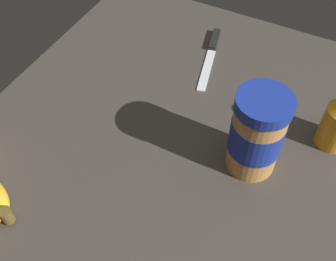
{
  "coord_description": "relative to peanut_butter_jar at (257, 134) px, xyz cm",
  "views": [
    {
      "loc": [
        41.78,
        18.75,
        60.05
      ],
      "look_at": [
        0.39,
        -2.55,
        3.31
      ],
      "focal_mm": 43.78,
      "sensor_mm": 36.0,
      "label": 1
    }
  ],
  "objects": [
    {
      "name": "butter_knife",
      "position": [
        -23.85,
        -17.77,
        -7.63
      ],
      "size": [
        20.02,
        6.31,
        1.2
      ],
      "color": "silver",
      "rests_on": "ground_plane"
    },
    {
      "name": "peanut_butter_jar",
      "position": [
        0.0,
        0.0,
        0.0
      ],
      "size": [
        9.1,
        9.1,
        16.27
      ],
      "color": "#BF8442",
      "rests_on": "ground_plane"
    },
    {
      "name": "ground_plane",
      "position": [
        2.13,
        -12.44,
        -10.15
      ],
      "size": [
        86.86,
        77.95,
        4.11
      ],
      "primitive_type": "cube",
      "color": "#38332D"
    }
  ]
}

